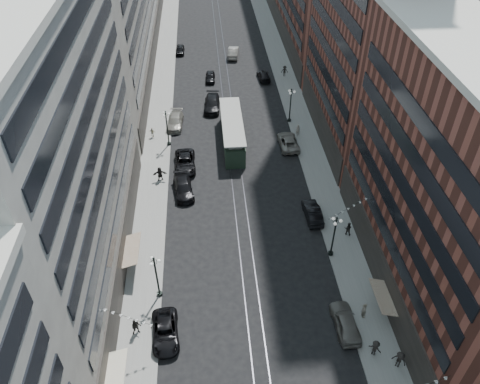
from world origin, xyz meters
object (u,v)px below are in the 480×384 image
object	(u,v)px
car_2	(165,332)
pedestrian_6	(152,132)
pedestrian_9	(285,71)
car_7	(185,162)
car_9	(180,50)
lamppost_sw_far	(156,276)
car_14	(233,52)
car_12	(264,76)
pedestrian_extra_0	(375,348)
pedestrian_5	(160,174)
pedestrian_4	(364,310)
car_10	(313,212)
car_4	(346,322)
pedestrian_2	(136,327)
lamppost_sw_mid	(167,127)
pedestrian_8	(298,130)
streetcar	(232,132)
pedestrian_extra_1	(399,360)
car_11	(288,142)
car_extra_0	(212,104)
lamppost_se_mid	(290,104)
car_8	(175,121)
lamppost_se_far	(334,235)
pedestrian_7	(348,229)
car_extra_1	(183,188)

from	to	relation	value
car_2	pedestrian_6	world-z (taller)	pedestrian_6
car_2	pedestrian_9	bearing A→B (deg)	65.36
car_7	car_9	bearing A→B (deg)	90.32
lamppost_sw_far	car_14	xyz separation A→B (m)	(11.45, 57.00, -2.21)
lamppost_sw_far	car_12	distance (m)	49.58
car_9	pedestrian_extra_0	distance (m)	70.08
pedestrian_5	pedestrian_9	bearing A→B (deg)	48.51
pedestrian_4	pedestrian_extra_0	size ratio (longest dim) A/B	1.03
car_10	pedestrian_6	world-z (taller)	pedestrian_6
car_4	car_12	world-z (taller)	car_4
pedestrian_2	pedestrian_5	world-z (taller)	pedestrian_5
lamppost_sw_mid	pedestrian_8	world-z (taller)	lamppost_sw_mid
streetcar	pedestrian_extra_1	xyz separation A→B (m)	(11.99, -36.55, -0.59)
car_14	pedestrian_9	size ratio (longest dim) A/B	2.78
pedestrian_4	car_11	size ratio (longest dim) A/B	0.33
pedestrian_8	car_extra_0	size ratio (longest dim) A/B	0.30
lamppost_sw_far	pedestrian_8	size ratio (longest dim) A/B	3.07
streetcar	car_4	distance (m)	33.33
car_12	car_9	bearing A→B (deg)	-43.46
lamppost_se_mid	pedestrian_extra_0	distance (m)	40.24
pedestrian_2	car_4	bearing A→B (deg)	-10.05
streetcar	car_9	size ratio (longest dim) A/B	3.29
car_8	pedestrian_9	bearing A→B (deg)	43.00
pedestrian_extra_0	car_12	bearing A→B (deg)	-46.65
pedestrian_4	pedestrian_8	distance (m)	32.14
lamppost_se_far	pedestrian_8	size ratio (longest dim) A/B	3.07
car_extra_0	streetcar	bearing A→B (deg)	-70.24
streetcar	pedestrian_7	size ratio (longest dim) A/B	7.66
car_8	pedestrian_9	size ratio (longest dim) A/B	2.88
car_7	lamppost_sw_mid	bearing A→B (deg)	111.84
lamppost_se_far	lamppost_se_mid	bearing A→B (deg)	90.00
car_10	car_4	bearing A→B (deg)	87.79
lamppost_sw_mid	car_10	bearing A→B (deg)	-43.72
pedestrian_4	pedestrian_extra_0	world-z (taller)	pedestrian_4
pedestrian_extra_0	car_7	bearing A→B (deg)	-20.16
car_7	car_extra_1	xyz separation A→B (m)	(-0.17, -5.44, -0.01)
lamppost_sw_mid	pedestrian_extra_0	distance (m)	40.25
lamppost_sw_far	car_12	size ratio (longest dim) A/B	1.15
car_9	lamppost_se_mid	bearing A→B (deg)	-56.24
pedestrian_8	pedestrian_5	bearing A→B (deg)	21.69
car_extra_0	pedestrian_7	bearing A→B (deg)	-59.26
car_7	car_9	distance (m)	37.99
car_11	pedestrian_extra_0	distance (m)	33.64
car_8	car_extra_0	size ratio (longest dim) A/B	0.92
car_12	pedestrian_extra_0	size ratio (longest dim) A/B	2.66
pedestrian_2	pedestrian_extra_1	distance (m)	23.62
car_7	pedestrian_extra_1	distance (m)	36.23
pedestrian_5	pedestrian_4	bearing A→B (deg)	-53.83
lamppost_se_mid	car_12	xyz separation A→B (m)	(-2.23, 14.80, -2.40)
car_14	pedestrian_2	bearing A→B (deg)	85.10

